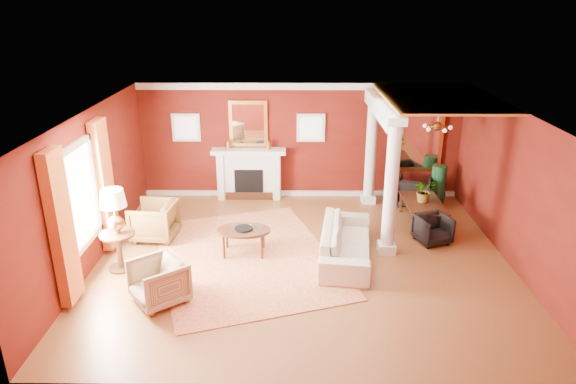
{
  "coord_description": "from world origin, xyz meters",
  "views": [
    {
      "loc": [
        -0.21,
        -8.98,
        4.86
      ],
      "look_at": [
        -0.29,
        0.7,
        1.15
      ],
      "focal_mm": 32.0,
      "sensor_mm": 36.0,
      "label": 1
    }
  ],
  "objects_px": {
    "armchair_stripe": "(158,280)",
    "sofa": "(346,236)",
    "armchair_leopard": "(154,219)",
    "side_table": "(115,216)",
    "coffee_table": "(244,231)",
    "dining_table": "(424,207)"
  },
  "relations": [
    {
      "from": "armchair_stripe",
      "to": "coffee_table",
      "type": "xyz_separation_m",
      "value": [
        1.27,
        1.74,
        0.07
      ]
    },
    {
      "from": "side_table",
      "to": "dining_table",
      "type": "xyz_separation_m",
      "value": [
        6.22,
        2.12,
        -0.68
      ]
    },
    {
      "from": "armchair_leopard",
      "to": "dining_table",
      "type": "distance_m",
      "value": 5.95
    },
    {
      "from": "dining_table",
      "to": "armchair_leopard",
      "type": "bearing_deg",
      "value": 96.99
    },
    {
      "from": "coffee_table",
      "to": "side_table",
      "type": "xyz_separation_m",
      "value": [
        -2.28,
        -0.63,
        0.61
      ]
    },
    {
      "from": "sofa",
      "to": "dining_table",
      "type": "xyz_separation_m",
      "value": [
        1.91,
        1.64,
        -0.05
      ]
    },
    {
      "from": "armchair_stripe",
      "to": "sofa",
      "type": "bearing_deg",
      "value": 77.66
    },
    {
      "from": "coffee_table",
      "to": "side_table",
      "type": "height_order",
      "value": "side_table"
    },
    {
      "from": "armchair_leopard",
      "to": "coffee_table",
      "type": "xyz_separation_m",
      "value": [
        1.96,
        -0.69,
        0.04
      ]
    },
    {
      "from": "side_table",
      "to": "sofa",
      "type": "bearing_deg",
      "value": 6.41
    },
    {
      "from": "side_table",
      "to": "dining_table",
      "type": "distance_m",
      "value": 6.61
    },
    {
      "from": "armchair_stripe",
      "to": "armchair_leopard",
      "type": "bearing_deg",
      "value": 157.72
    },
    {
      "from": "armchair_leopard",
      "to": "dining_table",
      "type": "height_order",
      "value": "armchair_leopard"
    },
    {
      "from": "armchair_leopard",
      "to": "coffee_table",
      "type": "bearing_deg",
      "value": 76.2
    },
    {
      "from": "armchair_stripe",
      "to": "coffee_table",
      "type": "distance_m",
      "value": 2.16
    },
    {
      "from": "side_table",
      "to": "dining_table",
      "type": "relative_size",
      "value": 1.08
    },
    {
      "from": "armchair_stripe",
      "to": "coffee_table",
      "type": "height_order",
      "value": "armchair_stripe"
    },
    {
      "from": "armchair_leopard",
      "to": "side_table",
      "type": "bearing_deg",
      "value": -8.12
    },
    {
      "from": "armchair_leopard",
      "to": "side_table",
      "type": "xyz_separation_m",
      "value": [
        -0.32,
        -1.32,
        0.65
      ]
    },
    {
      "from": "sofa",
      "to": "side_table",
      "type": "bearing_deg",
      "value": 103.67
    },
    {
      "from": "sofa",
      "to": "dining_table",
      "type": "bearing_deg",
      "value": -42.17
    },
    {
      "from": "sofa",
      "to": "armchair_stripe",
      "type": "bearing_deg",
      "value": 123.02
    }
  ]
}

